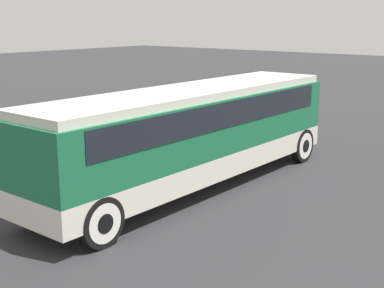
# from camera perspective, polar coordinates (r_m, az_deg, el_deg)

# --- Properties ---
(ground_plane) EXTENTS (120.00, 120.00, 0.00)m
(ground_plane) POSITION_cam_1_polar(r_m,az_deg,el_deg) (15.93, -0.00, -4.67)
(ground_plane) COLOR #2D2D30
(tour_bus) EXTENTS (11.32, 2.57, 2.96)m
(tour_bus) POSITION_cam_1_polar(r_m,az_deg,el_deg) (15.54, 0.22, 1.76)
(tour_bus) COLOR silver
(tour_bus) RESTS_ON ground_plane
(parked_car_near) EXTENTS (4.37, 1.83, 1.48)m
(parked_car_near) POSITION_cam_1_polar(r_m,az_deg,el_deg) (24.27, -8.51, 3.21)
(parked_car_near) COLOR #7A6B5B
(parked_car_near) RESTS_ON ground_plane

